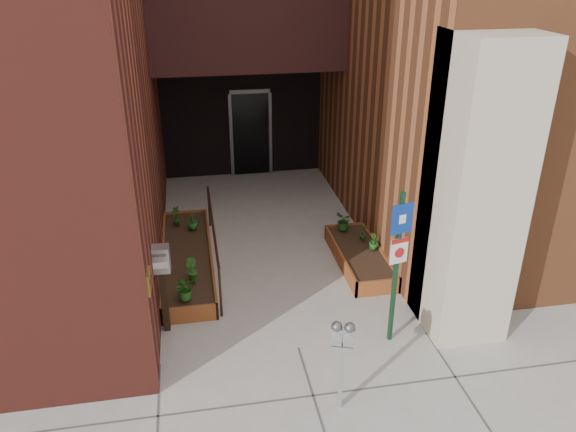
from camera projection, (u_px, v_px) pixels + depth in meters
ground at (298, 348)px, 8.26m from camera, size 80.00×80.00×0.00m
planter_left at (187, 259)px, 10.35m from camera, size 0.90×3.60×0.30m
planter_right at (360, 257)px, 10.42m from camera, size 0.80×2.20×0.30m
handrail at (213, 229)px, 10.13m from camera, size 0.04×3.34×0.90m
parking_meter at (343, 343)px, 6.77m from camera, size 0.30×0.19×1.31m
sign_post at (398, 254)px, 7.80m from camera, size 0.32×0.11×2.41m
payment_dropbox at (161, 271)px, 8.21m from camera, size 0.30×0.23×1.45m
shrub_left_a at (185, 288)px, 8.81m from camera, size 0.47×0.47×0.40m
shrub_left_b at (191, 270)px, 9.31m from camera, size 0.31×0.31×0.40m
shrub_left_c at (192, 221)px, 11.04m from camera, size 0.28×0.28×0.35m
shrub_left_d at (176, 216)px, 11.20m from camera, size 0.29×0.29×0.40m
shrub_right_a at (374, 241)px, 10.30m from camera, size 0.25×0.25×0.31m
shrub_right_b at (363, 232)px, 10.63m from camera, size 0.24×0.24×0.33m
shrub_right_c at (344, 221)px, 11.00m from camera, size 0.35×0.35×0.37m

